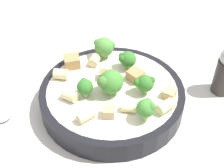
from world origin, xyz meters
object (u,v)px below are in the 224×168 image
Objects in this scene: broccoli_floret_2 at (111,82)px; rigatoni_5 at (61,74)px; chicken_chunk_1 at (109,112)px; spoon at (6,101)px; rigatoni_1 at (129,108)px; chicken_chunk_3 at (72,61)px; pasta_bowl at (112,95)px; chicken_chunk_2 at (135,75)px; chicken_chunk_0 at (169,94)px; broccoli_floret_4 at (146,108)px; chicken_chunk_4 at (106,75)px; broccoli_floret_1 at (145,83)px; rigatoni_2 at (86,116)px; rigatoni_3 at (70,95)px; broccoli_floret_5 at (85,87)px; broccoli_floret_3 at (127,59)px; broccoli_floret_0 at (104,47)px; rigatoni_4 at (165,107)px; rigatoni_0 at (94,60)px.

broccoli_floret_2 is 0.09m from rigatoni_5.
spoon is (-0.14, 0.13, -0.04)m from chicken_chunk_1.
broccoli_floret_2 reaches higher than rigatoni_1.
rigatoni_5 is (-0.08, 0.11, 0.00)m from rigatoni_1.
chicken_chunk_3 is at bearing 44.08° from rigatoni_5.
broccoli_floret_2 is at bearing -121.18° from pasta_bowl.
chicken_chunk_2 reaches higher than pasta_bowl.
broccoli_floret_4 is at bearing -152.87° from chicken_chunk_0.
broccoli_floret_4 is 1.63× the size of chicken_chunk_4.
chicken_chunk_3 is at bearing 128.58° from broccoli_floret_1.
rigatoni_3 reaches higher than rigatoni_2.
broccoli_floret_5 is 1.29× the size of chicken_chunk_2.
chicken_chunk_2 is at bearing -25.01° from chicken_chunk_4.
spoon is at bearing 163.48° from chicken_chunk_2.
broccoli_floret_1 and broccoli_floret_3 have the same top height.
broccoli_floret_0 is 2.30× the size of chicken_chunk_1.
broccoli_floret_4 is 0.12m from rigatoni_3.
chicken_chunk_1 is (-0.08, 0.02, -0.00)m from rigatoni_4.
rigatoni_3 is (-0.07, 0.01, -0.02)m from broccoli_floret_2.
rigatoni_5 is (-0.12, 0.02, -0.01)m from broccoli_floret_3.
rigatoni_2 is 0.14m from chicken_chunk_0.
chicken_chunk_3 is at bearing 88.86° from broccoli_floret_5.
broccoli_floret_4 is (0.00, -0.17, 0.00)m from broccoli_floret_0.
broccoli_floret_0 is 0.13m from rigatoni_3.
broccoli_floret_2 is 1.40× the size of broccoli_floret_3.
rigatoni_2 is (-0.02, -0.05, -0.01)m from broccoli_floret_5.
broccoli_floret_0 reaches higher than rigatoni_1.
rigatoni_5 is at bearing 111.52° from chicken_chunk_1.
spoon is at bearing 138.58° from chicken_chunk_1.
rigatoni_1 is at bearing -111.88° from broccoli_floret_3.
rigatoni_0 is at bearing 89.91° from broccoli_floret_2.
broccoli_floret_3 reaches higher than broccoli_floret_5.
rigatoni_0 is at bearing 112.59° from rigatoni_4.
broccoli_floret_3 is 1.36× the size of chicken_chunk_2.
broccoli_floret_0 is 1.64× the size of chicken_chunk_2.
rigatoni_5 is at bearing 123.63° from rigatoni_1.
broccoli_floret_0 reaches higher than chicken_chunk_2.
chicken_chunk_1 is (-0.11, -0.00, 0.00)m from chicken_chunk_0.
chicken_chunk_2 is at bearing 2.87° from rigatoni_3.
broccoli_floret_5 is at bearing -118.76° from rigatoni_0.
spoon is (-0.10, 0.01, -0.04)m from rigatoni_5.
spoon is at bearing 171.76° from rigatoni_5.
rigatoni_0 reaches higher than chicken_chunk_0.
broccoli_floret_0 is 1.27× the size of broccoli_floret_5.
chicken_chunk_4 is (-0.02, -0.06, -0.02)m from broccoli_floret_0.
chicken_chunk_3 is (-0.09, 0.08, 0.00)m from chicken_chunk_2.
rigatoni_5 is (-0.07, -0.02, 0.00)m from rigatoni_0.
rigatoni_1 is 0.80× the size of rigatoni_4.
broccoli_floret_1 is 0.04m from chicken_chunk_0.
rigatoni_1 is 0.22m from spoon.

